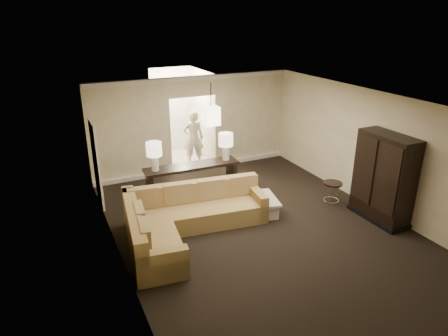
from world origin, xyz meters
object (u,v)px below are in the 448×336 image
sectional_sofa (184,219)px  coffee_table (256,206)px  drink_table (332,189)px  person (193,135)px  console_table (192,179)px  armoire (383,180)px

sectional_sofa → coffee_table: (1.86, 0.19, -0.17)m
drink_table → person: size_ratio=0.30×
coffee_table → drink_table: drink_table is taller
coffee_table → person: bearing=92.3°
drink_table → console_table: bearing=149.7°
coffee_table → person: (-0.14, 3.62, 0.75)m
coffee_table → drink_table: 1.99m
sectional_sofa → console_table: 1.77m
sectional_sofa → console_table: bearing=70.2°
sectional_sofa → drink_table: 3.81m
sectional_sofa → console_table: sectional_sofa is taller
sectional_sofa → armoire: armoire is taller
sectional_sofa → coffee_table: 1.87m
coffee_table → drink_table: bearing=-11.0°
coffee_table → drink_table: size_ratio=2.00×
armoire → sectional_sofa: bearing=163.8°
sectional_sofa → armoire: (4.29, -1.24, 0.60)m
sectional_sofa → coffee_table: bearing=13.1°
sectional_sofa → person: bearing=73.1°
drink_table → person: person is taller
console_table → coffee_table: bearing=-50.8°
console_table → armoire: size_ratio=1.19×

